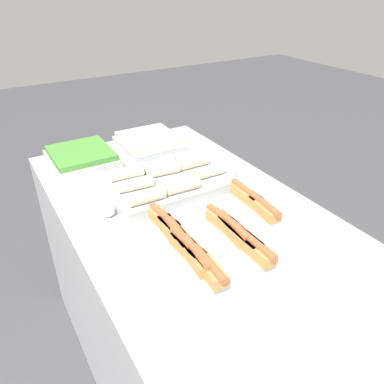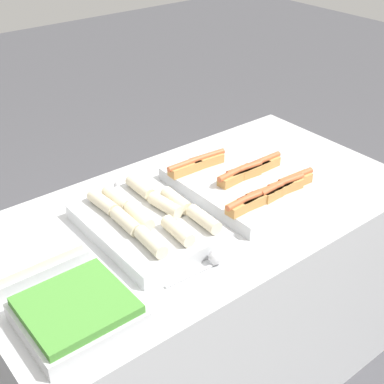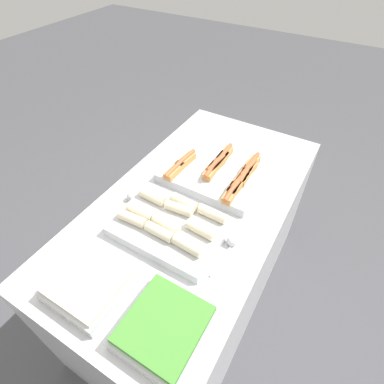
{
  "view_description": "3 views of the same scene",
  "coord_description": "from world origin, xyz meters",
  "px_view_note": "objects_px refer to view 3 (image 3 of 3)",
  "views": [
    {
      "loc": [
        0.95,
        -0.58,
        1.65
      ],
      "look_at": [
        -0.03,
        0.0,
        0.99
      ],
      "focal_mm": 35.0,
      "sensor_mm": 36.0,
      "label": 1
    },
    {
      "loc": [
        -1.0,
        -1.22,
        1.96
      ],
      "look_at": [
        -0.03,
        0.0,
        0.99
      ],
      "focal_mm": 50.0,
      "sensor_mm": 36.0,
      "label": 2
    },
    {
      "loc": [
        -0.9,
        -0.51,
        1.97
      ],
      "look_at": [
        -0.03,
        0.0,
        0.99
      ],
      "focal_mm": 28.0,
      "sensor_mm": 36.0,
      "label": 3
    }
  ],
  "objects_px": {
    "tray_side_front": "(165,327)",
    "tray_side_back": "(92,281)",
    "tray_wraps": "(170,225)",
    "tray_hotdogs": "(216,173)",
    "serving_spoon_far": "(130,199)",
    "serving_spoon_near": "(230,244)"
  },
  "relations": [
    {
      "from": "tray_side_front",
      "to": "tray_side_back",
      "type": "bearing_deg",
      "value": 90.0
    },
    {
      "from": "tray_side_front",
      "to": "tray_side_back",
      "type": "height_order",
      "value": "same"
    },
    {
      "from": "tray_wraps",
      "to": "tray_side_front",
      "type": "distance_m",
      "value": 0.44
    },
    {
      "from": "tray_wraps",
      "to": "tray_side_front",
      "type": "relative_size",
      "value": 1.63
    },
    {
      "from": "tray_side_back",
      "to": "tray_hotdogs",
      "type": "bearing_deg",
      "value": -8.49
    },
    {
      "from": "tray_hotdogs",
      "to": "tray_side_back",
      "type": "bearing_deg",
      "value": 171.51
    },
    {
      "from": "serving_spoon_far",
      "to": "tray_wraps",
      "type": "bearing_deg",
      "value": -99.95
    },
    {
      "from": "tray_side_back",
      "to": "serving_spoon_far",
      "type": "relative_size",
      "value": 1.48
    },
    {
      "from": "tray_side_back",
      "to": "serving_spoon_near",
      "type": "distance_m",
      "value": 0.57
    },
    {
      "from": "tray_wraps",
      "to": "tray_side_front",
      "type": "height_order",
      "value": "tray_wraps"
    },
    {
      "from": "tray_side_front",
      "to": "serving_spoon_near",
      "type": "bearing_deg",
      "value": -5.51
    },
    {
      "from": "serving_spoon_near",
      "to": "serving_spoon_far",
      "type": "height_order",
      "value": "same"
    },
    {
      "from": "tray_wraps",
      "to": "tray_side_back",
      "type": "distance_m",
      "value": 0.39
    },
    {
      "from": "tray_hotdogs",
      "to": "serving_spoon_far",
      "type": "height_order",
      "value": "tray_hotdogs"
    },
    {
      "from": "tray_side_front",
      "to": "tray_wraps",
      "type": "bearing_deg",
      "value": 30.91
    },
    {
      "from": "serving_spoon_far",
      "to": "tray_side_back",
      "type": "bearing_deg",
      "value": -158.87
    },
    {
      "from": "tray_side_front",
      "to": "serving_spoon_far",
      "type": "distance_m",
      "value": 0.66
    },
    {
      "from": "tray_hotdogs",
      "to": "tray_wraps",
      "type": "bearing_deg",
      "value": 178.0
    },
    {
      "from": "tray_wraps",
      "to": "tray_side_back",
      "type": "relative_size",
      "value": 1.63
    },
    {
      "from": "tray_side_front",
      "to": "serving_spoon_near",
      "type": "relative_size",
      "value": 1.39
    },
    {
      "from": "tray_hotdogs",
      "to": "serving_spoon_near",
      "type": "distance_m",
      "value": 0.44
    },
    {
      "from": "tray_hotdogs",
      "to": "tray_side_back",
      "type": "relative_size",
      "value": 1.73
    }
  ]
}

